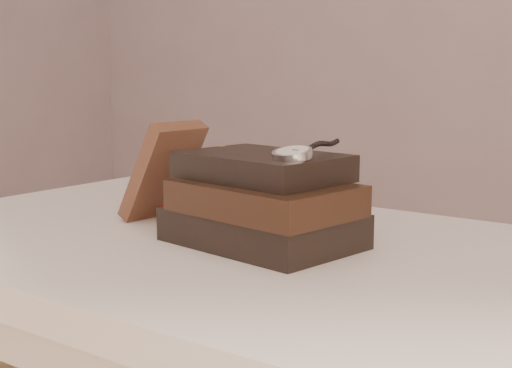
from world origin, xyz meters
The scene contains 5 objects.
table centered at (0.00, 0.35, 0.66)m, with size 1.00×0.60×0.75m.
book_stack centered at (0.05, 0.35, 0.80)m, with size 0.25×0.19×0.11m.
journal centered at (-0.15, 0.38, 0.82)m, with size 0.02×0.09×0.15m, color #3D2217.
pocket_watch centered at (0.10, 0.33, 0.87)m, with size 0.05×0.15×0.02m.
eyeglasses centered at (-0.02, 0.44, 0.81)m, with size 0.11×0.12×0.05m.
Camera 1 is at (0.57, -0.37, 0.97)m, focal length 51.82 mm.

